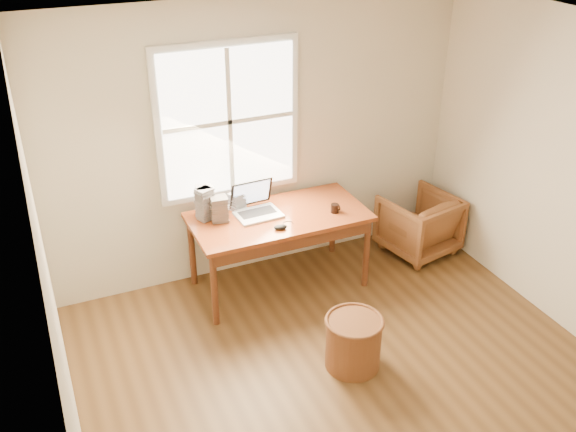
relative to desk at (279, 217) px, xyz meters
name	(u,v)px	position (x,y,z in m)	size (l,w,h in m)	color
room_shell	(372,248)	(-0.02, -1.64, 0.59)	(4.04, 4.54, 2.64)	brown
desk	(279,217)	(0.00, 0.00, 0.00)	(1.60, 0.80, 0.04)	brown
armchair	(419,224)	(1.55, 0.00, -0.42)	(0.66, 0.68, 0.62)	brown
wicker_stool	(353,343)	(0.09, -1.28, -0.51)	(0.44, 0.44, 0.44)	brown
laptop	(258,200)	(-0.17, 0.06, 0.18)	(0.43, 0.45, 0.32)	silver
mouse	(280,227)	(-0.09, -0.24, 0.04)	(0.12, 0.07, 0.04)	black
coffee_mug	(335,208)	(0.49, -0.16, 0.06)	(0.07, 0.07, 0.08)	black
cd_stack_a	(205,201)	(-0.61, 0.24, 0.17)	(0.15, 0.13, 0.30)	silver
cd_stack_b	(219,209)	(-0.52, 0.11, 0.13)	(0.15, 0.13, 0.23)	#28282D
cd_stack_c	(205,204)	(-0.63, 0.19, 0.17)	(0.13, 0.12, 0.30)	#A19FAD
cd_stack_d	(237,201)	(-0.31, 0.26, 0.10)	(0.13, 0.11, 0.16)	silver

